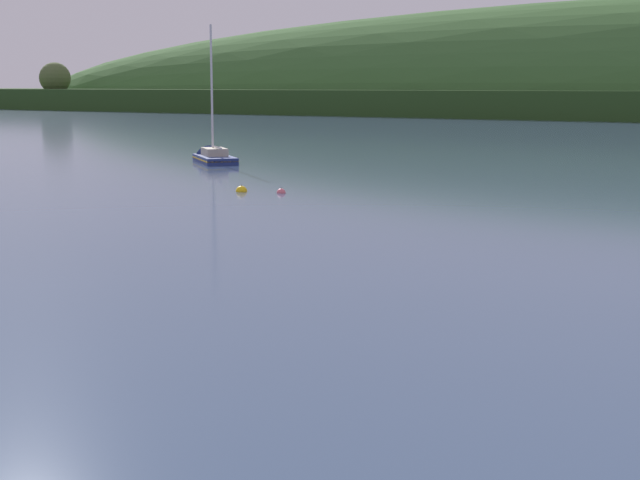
{
  "coord_description": "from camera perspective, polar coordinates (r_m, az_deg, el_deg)",
  "views": [
    {
      "loc": [
        22.42,
        -6.05,
        6.99
      ],
      "look_at": [
        4.67,
        25.29,
        1.09
      ],
      "focal_mm": 53.21,
      "sensor_mm": 36.0,
      "label": 1
    }
  ],
  "objects": [
    {
      "name": "sailboat_midwater_white",
      "position": [
        88.21,
        -6.48,
        4.86
      ],
      "size": [
        7.74,
        7.43,
        13.68
      ],
      "rotation": [
        0.0,
        0.0,
        2.4
      ],
      "color": "navy",
      "rests_on": "ground"
    },
    {
      "name": "mooring_buoy_off_fishing_boat",
      "position": [
        63.27,
        -4.74,
        2.92
      ],
      "size": [
        0.77,
        0.77,
        0.85
      ],
      "color": "yellow",
      "rests_on": "ground"
    },
    {
      "name": "mooring_buoy_midchannel",
      "position": [
        62.27,
        -2.35,
        2.84
      ],
      "size": [
        0.6,
        0.6,
        0.68
      ],
      "color": "#E06675",
      "rests_on": "ground"
    }
  ]
}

